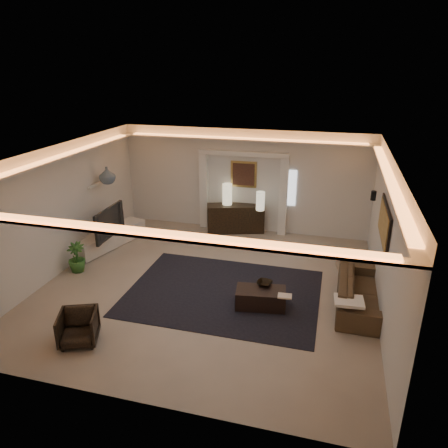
% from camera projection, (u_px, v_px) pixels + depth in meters
% --- Properties ---
extents(floor, '(7.00, 7.00, 0.00)m').
position_uv_depth(floor, '(208.00, 286.00, 9.22)').
color(floor, tan).
rests_on(floor, ground).
extents(ceiling, '(7.00, 7.00, 0.00)m').
position_uv_depth(ceiling, '(206.00, 155.00, 8.18)').
color(ceiling, white).
rests_on(ceiling, ground).
extents(wall_back, '(7.00, 0.00, 7.00)m').
position_uv_depth(wall_back, '(244.00, 181.00, 11.85)').
color(wall_back, silver).
rests_on(wall_back, ground).
extents(wall_front, '(7.00, 0.00, 7.00)m').
position_uv_depth(wall_front, '(129.00, 317.00, 5.55)').
color(wall_front, silver).
rests_on(wall_front, ground).
extents(wall_left, '(0.00, 7.00, 7.00)m').
position_uv_depth(wall_left, '(60.00, 210.00, 9.54)').
color(wall_left, silver).
rests_on(wall_left, ground).
extents(wall_right, '(0.00, 7.00, 7.00)m').
position_uv_depth(wall_right, '(386.00, 242.00, 7.85)').
color(wall_right, silver).
rests_on(wall_right, ground).
extents(cove_soffit, '(7.00, 7.00, 0.04)m').
position_uv_depth(cove_soffit, '(206.00, 169.00, 8.28)').
color(cove_soffit, silver).
rests_on(cove_soffit, ceiling).
extents(daylight_slit, '(0.25, 0.03, 1.00)m').
position_uv_depth(daylight_slit, '(291.00, 188.00, 11.54)').
color(daylight_slit, white).
rests_on(daylight_slit, wall_back).
extents(area_rug, '(4.00, 3.00, 0.01)m').
position_uv_depth(area_rug, '(223.00, 292.00, 8.94)').
color(area_rug, black).
rests_on(area_rug, ground).
extents(pilaster_left, '(0.22, 0.20, 2.20)m').
position_uv_depth(pilaster_left, '(204.00, 191.00, 12.17)').
color(pilaster_left, silver).
rests_on(pilaster_left, ground).
extents(pilaster_right, '(0.22, 0.20, 2.20)m').
position_uv_depth(pilaster_right, '(283.00, 197.00, 11.61)').
color(pilaster_right, silver).
rests_on(pilaster_right, ground).
extents(alcove_header, '(2.52, 0.20, 0.12)m').
position_uv_depth(alcove_header, '(243.00, 154.00, 11.47)').
color(alcove_header, silver).
rests_on(alcove_header, wall_back).
extents(painting_frame, '(0.74, 0.04, 0.74)m').
position_uv_depth(painting_frame, '(244.00, 174.00, 11.75)').
color(painting_frame, tan).
rests_on(painting_frame, wall_back).
extents(painting_canvas, '(0.62, 0.02, 0.62)m').
position_uv_depth(painting_canvas, '(243.00, 175.00, 11.73)').
color(painting_canvas, '#4C2D1E').
rests_on(painting_canvas, wall_back).
extents(art_panel_frame, '(0.04, 1.64, 0.74)m').
position_uv_depth(art_panel_frame, '(385.00, 224.00, 8.04)').
color(art_panel_frame, black).
rests_on(art_panel_frame, wall_right).
extents(art_panel_gold, '(0.02, 1.50, 0.62)m').
position_uv_depth(art_panel_gold, '(383.00, 223.00, 8.05)').
color(art_panel_gold, tan).
rests_on(art_panel_gold, wall_right).
extents(wall_sconce, '(0.12, 0.12, 0.22)m').
position_uv_depth(wall_sconce, '(373.00, 196.00, 9.78)').
color(wall_sconce, black).
rests_on(wall_sconce, wall_right).
extents(wall_niche, '(0.10, 0.55, 0.04)m').
position_uv_depth(wall_niche, '(95.00, 185.00, 10.72)').
color(wall_niche, silver).
rests_on(wall_niche, wall_left).
extents(console, '(1.68, 0.97, 0.80)m').
position_uv_depth(console, '(236.00, 218.00, 12.05)').
color(console, black).
rests_on(console, ground).
extents(lamp_left, '(0.29, 0.29, 0.60)m').
position_uv_depth(lamp_left, '(227.00, 195.00, 11.86)').
color(lamp_left, '#F7EBB9').
rests_on(lamp_left, console).
extents(lamp_right, '(0.27, 0.27, 0.52)m').
position_uv_depth(lamp_right, '(260.00, 200.00, 11.39)').
color(lamp_right, beige).
rests_on(lamp_right, console).
extents(media_ledge, '(1.12, 2.29, 0.42)m').
position_uv_depth(media_ledge, '(110.00, 238.00, 11.15)').
color(media_ledge, beige).
rests_on(media_ledge, ground).
extents(tv, '(1.34, 0.19, 0.77)m').
position_uv_depth(tv, '(105.00, 221.00, 10.58)').
color(tv, black).
rests_on(tv, media_ledge).
extents(figurine, '(0.14, 0.14, 0.35)m').
position_uv_depth(figurine, '(121.00, 216.00, 11.55)').
color(figurine, black).
rests_on(figurine, media_ledge).
extents(ginger_jar, '(0.55, 0.55, 0.43)m').
position_uv_depth(ginger_jar, '(107.00, 175.00, 10.71)').
color(ginger_jar, slate).
rests_on(ginger_jar, wall_niche).
extents(plant, '(0.48, 0.48, 0.71)m').
position_uv_depth(plant, '(76.00, 257.00, 9.74)').
color(plant, '#2D6123').
rests_on(plant, ground).
extents(sofa, '(2.16, 0.87, 0.63)m').
position_uv_depth(sofa, '(359.00, 291.00, 8.39)').
color(sofa, '#42261B').
rests_on(sofa, ground).
extents(throw_blanket, '(0.55, 0.46, 0.06)m').
position_uv_depth(throw_blanket, '(349.00, 301.00, 7.60)').
color(throw_blanket, beige).
rests_on(throw_blanket, sofa).
extents(throw_pillow, '(0.18, 0.37, 0.36)m').
position_uv_depth(throw_pillow, '(340.00, 261.00, 9.12)').
color(throw_pillow, tan).
rests_on(throw_pillow, sofa).
extents(coffee_table, '(1.04, 0.66, 0.36)m').
position_uv_depth(coffee_table, '(261.00, 298.00, 8.36)').
color(coffee_table, black).
rests_on(coffee_table, ground).
extents(bowl, '(0.36, 0.36, 0.08)m').
position_uv_depth(bowl, '(265.00, 282.00, 8.46)').
color(bowl, black).
rests_on(bowl, coffee_table).
extents(magazine, '(0.28, 0.21, 0.03)m').
position_uv_depth(magazine, '(285.00, 295.00, 8.03)').
color(magazine, beige).
rests_on(magazine, coffee_table).
extents(armchair, '(0.82, 0.83, 0.59)m').
position_uv_depth(armchair, '(78.00, 328.00, 7.27)').
color(armchair, black).
rests_on(armchair, ground).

